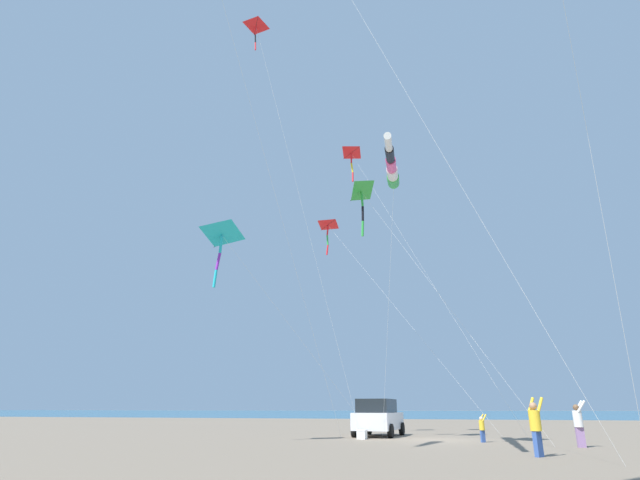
{
  "coord_description": "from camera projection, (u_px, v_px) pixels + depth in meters",
  "views": [
    {
      "loc": [
        25.3,
        1.95,
        1.4
      ],
      "look_at": [
        6.39,
        -3.62,
        8.09
      ],
      "focal_mm": 27.85,
      "sensor_mm": 36.0,
      "label": 1
    }
  ],
  "objects": [
    {
      "name": "kite_delta_orange_high_right",
      "position": [
        257.0,
        30.0,
        24.28
      ],
      "size": [
        6.26,
        4.15,
        19.4
      ],
      "color": "red",
      "rests_on": "ground_plane"
    },
    {
      "name": "kite_windsock_purple_drifting",
      "position": [
        392.0,
        171.0,
        19.9
      ],
      "size": [
        12.6,
        2.76,
        11.41
      ],
      "color": "green",
      "rests_on": "ground_plane"
    },
    {
      "name": "ground_plane",
      "position": [
        433.0,
        440.0,
        23.06
      ],
      "size": [
        600.0,
        600.0,
        0.0
      ],
      "primitive_type": "plane",
      "color": "#756654"
    },
    {
      "name": "kite_delta_black_fish_shape",
      "position": [
        221.0,
        235.0,
        22.64
      ],
      "size": [
        9.05,
        6.15,
        9.45
      ],
      "color": "#1EB7C6",
      "rests_on": "ground_plane"
    },
    {
      "name": "person_child_grey_jacket",
      "position": [
        535.0,
        424.0,
        15.19
      ],
      "size": [
        0.62,
        0.59,
        1.73
      ],
      "color": "#335199",
      "rests_on": "ground_plane"
    },
    {
      "name": "kite_delta_small_distant",
      "position": [
        351.0,
        154.0,
        30.87
      ],
      "size": [
        1.67,
        8.94,
        16.79
      ],
      "color": "red",
      "rests_on": "ground_plane"
    },
    {
      "name": "person_child_green_jacket",
      "position": [
        482.0,
        427.0,
        21.44
      ],
      "size": [
        0.4,
        0.41,
        1.15
      ],
      "color": "#335199",
      "rests_on": "ground_plane"
    },
    {
      "name": "ocean_water_strip",
      "position": [
        468.0,
        412.0,
        172.95
      ],
      "size": [
        240.0,
        600.0,
        0.01
      ],
      "primitive_type": "cube",
      "color": "#285B7A",
      "rests_on": "ground_plane"
    },
    {
      "name": "parked_car",
      "position": [
        378.0,
        417.0,
        26.09
      ],
      "size": [
        4.4,
        2.27,
        1.85
      ],
      "color": "silver",
      "rests_on": "ground_plane"
    },
    {
      "name": "kite_delta_checkered_midright",
      "position": [
        328.0,
        225.0,
        31.11
      ],
      "size": [
        2.28,
        9.76,
        12.61
      ],
      "color": "red",
      "rests_on": "ground_plane"
    },
    {
      "name": "kite_delta_long_streamer_left",
      "position": [
        361.0,
        192.0,
        25.29
      ],
      "size": [
        1.83,
        8.01,
        12.37
      ],
      "color": "green",
      "rests_on": "ground_plane"
    },
    {
      "name": "cooler_box",
      "position": [
        362.0,
        434.0,
        23.59
      ],
      "size": [
        0.62,
        0.42,
        0.42
      ],
      "color": "white",
      "rests_on": "ground_plane"
    },
    {
      "name": "person_adult_flyer",
      "position": [
        578.0,
        421.0,
        18.76
      ],
      "size": [
        0.43,
        0.54,
        1.69
      ],
      "color": "#8E6B9E",
      "rests_on": "ground_plane"
    }
  ]
}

